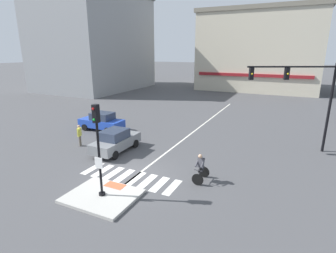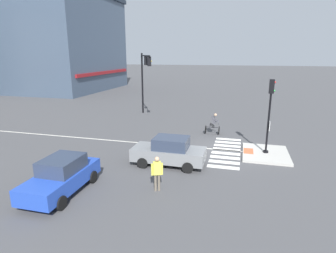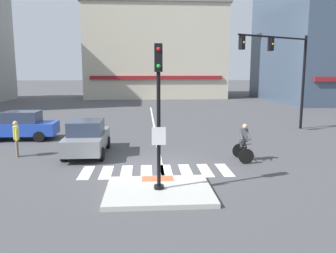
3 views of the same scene
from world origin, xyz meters
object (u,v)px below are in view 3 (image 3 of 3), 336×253
cyclist (244,142)px  car_grey_westbound_near (87,138)px  car_blue_cross_left (21,126)px  pedestrian_at_curb_left (16,136)px  signal_pole (159,104)px  traffic_light_mast (284,63)px

cyclist → car_grey_westbound_near: bearing=166.1°
car_grey_westbound_near → car_blue_cross_left: bearing=138.7°
car_grey_westbound_near → cyclist: size_ratio=2.44×
car_blue_cross_left → pedestrian_at_curb_left: 4.32m
car_blue_cross_left → car_grey_westbound_near: 5.87m
signal_pole → car_blue_cross_left: signal_pole is taller
signal_pole → pedestrian_at_curb_left: 8.39m
traffic_light_mast → car_grey_westbound_near: bearing=-154.4°
signal_pole → cyclist: signal_pole is taller
car_blue_cross_left → pedestrian_at_curb_left: bearing=-73.0°
cyclist → pedestrian_at_curb_left: 10.27m
cyclist → traffic_light_mast: bearing=57.3°
traffic_light_mast → car_blue_cross_left: size_ratio=1.52×
traffic_light_mast → signal_pole: bearing=-127.8°
signal_pole → cyclist: (3.85, 3.70, -2.03)m
signal_pole → car_grey_westbound_near: signal_pole is taller
car_blue_cross_left → cyclist: cyclist is taller
traffic_light_mast → car_blue_cross_left: 16.64m
signal_pole → cyclist: size_ratio=2.71×
car_grey_westbound_near → pedestrian_at_curb_left: pedestrian_at_curb_left is taller
car_blue_cross_left → pedestrian_at_curb_left: size_ratio=2.46×
car_grey_westbound_near → signal_pole: bearing=-59.8°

